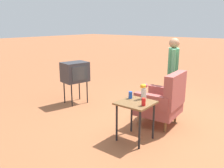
{
  "coord_description": "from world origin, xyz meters",
  "views": [
    {
      "loc": [
        4.24,
        1.83,
        1.93
      ],
      "look_at": [
        0.29,
        -1.28,
        0.65
      ],
      "focal_mm": 38.03,
      "sensor_mm": 36.0,
      "label": 1
    }
  ],
  "objects": [
    {
      "name": "flower_vase",
      "position": [
        0.85,
        -0.15,
        0.83
      ],
      "size": [
        0.15,
        0.1,
        0.27
      ],
      "color": "silver",
      "rests_on": "side_table"
    },
    {
      "name": "side_table",
      "position": [
        1.08,
        -0.16,
        0.57
      ],
      "size": [
        0.56,
        0.56,
        0.68
      ],
      "color": "black",
      "rests_on": "ground"
    },
    {
      "name": "armchair",
      "position": [
        0.23,
        -0.07,
        0.5
      ],
      "size": [
        0.83,
        0.83,
        1.06
      ],
      "color": "brown",
      "rests_on": "ground"
    },
    {
      "name": "tv_on_stand",
      "position": [
        0.35,
        -2.39,
        0.78
      ],
      "size": [
        0.68,
        0.55,
        1.03
      ],
      "color": "black",
      "rests_on": "ground"
    },
    {
      "name": "soda_can_blue",
      "position": [
        0.97,
        -0.34,
        0.74
      ],
      "size": [
        0.07,
        0.07,
        0.12
      ],
      "primitive_type": "cylinder",
      "color": "blue",
      "rests_on": "side_table"
    },
    {
      "name": "ground_plane",
      "position": [
        0.0,
        0.0,
        0.0
      ],
      "size": [
        60.0,
        60.0,
        0.0
      ],
      "primitive_type": "plane",
      "color": "#A05B38"
    },
    {
      "name": "person_standing",
      "position": [
        -0.62,
        -0.3,
        0.94
      ],
      "size": [
        0.53,
        0.35,
        1.64
      ],
      "color": "#2D3347",
      "rests_on": "ground"
    },
    {
      "name": "soda_can_red",
      "position": [
        1.15,
        0.03,
        0.74
      ],
      "size": [
        0.07,
        0.07,
        0.12
      ],
      "primitive_type": "cylinder",
      "color": "red",
      "rests_on": "side_table"
    }
  ]
}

